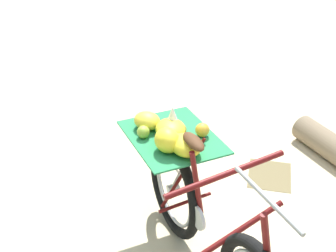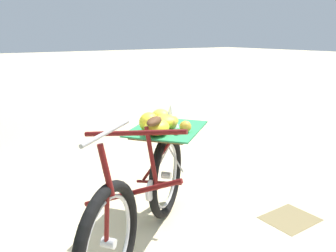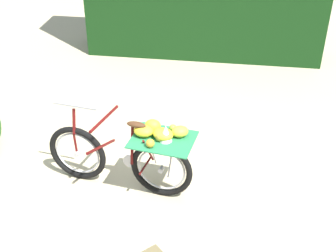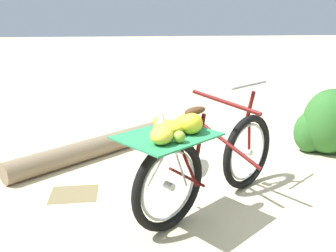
{
  "view_description": "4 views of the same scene",
  "coord_description": "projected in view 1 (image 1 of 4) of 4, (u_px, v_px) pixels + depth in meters",
  "views": [
    {
      "loc": [
        -2.21,
        -0.31,
        2.35
      ],
      "look_at": [
        0.19,
        0.23,
        0.93
      ],
      "focal_mm": 49.04,
      "sensor_mm": 36.0,
      "label": 1
    },
    {
      "loc": [
        -1.27,
        -2.06,
        1.53
      ],
      "look_at": [
        0.41,
        0.36,
        0.75
      ],
      "focal_mm": 37.22,
      "sensor_mm": 36.0,
      "label": 2
    },
    {
      "loc": [
        3.64,
        -2.1,
        3.5
      ],
      "look_at": [
        0.28,
        0.33,
        0.89
      ],
      "focal_mm": 48.37,
      "sensor_mm": 36.0,
      "label": 3
    },
    {
      "loc": [
        0.62,
        2.73,
        1.6
      ],
      "look_at": [
        0.31,
        0.27,
        0.86
      ],
      "focal_mm": 38.73,
      "sensor_mm": 36.0,
      "label": 4
    }
  ],
  "objects": [
    {
      "name": "bicycle",
      "position": [
        199.0,
        206.0,
        2.83
      ],
      "size": [
        1.6,
        1.31,
        1.03
      ],
      "rotation": [
        0.0,
        0.0,
        -2.5
      ],
      "color": "black",
      "rests_on": "ground_plane"
    },
    {
      "name": "leaf_litter_patch",
      "position": [
        270.0,
        175.0,
        3.96
      ],
      "size": [
        0.44,
        0.36,
        0.01
      ],
      "primitive_type": "cube",
      "color": "olive",
      "rests_on": "ground_plane"
    }
  ]
}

